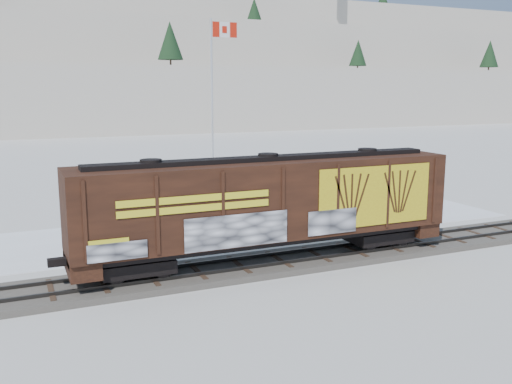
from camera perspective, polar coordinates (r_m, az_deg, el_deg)
name	(u,v)px	position (r m, az deg, el deg)	size (l,w,h in m)	color
ground	(239,271)	(25.89, -1.69, -7.88)	(500.00, 500.00, 0.00)	white
rail_track	(239,268)	(25.84, -1.70, -7.57)	(50.00, 3.40, 0.43)	#59544C
parking_strip	(189,232)	(32.68, -6.67, -4.03)	(40.00, 8.00, 0.03)	white
hillside	(37,64)	(162.96, -21.03, 11.90)	(360.00, 110.00, 93.00)	white
hopper_railcar	(268,202)	(25.65, 1.22, -1.03)	(17.56, 3.06, 4.70)	black
flagpole	(214,137)	(39.43, -4.22, 5.48)	(2.30, 0.90, 12.65)	silver
car_silver	(128,233)	(29.78, -12.68, -3.97)	(1.95, 4.84, 1.65)	silver
car_white	(144,221)	(32.05, -11.13, -2.86)	(1.79, 5.14, 1.69)	white
car_dark	(220,221)	(32.34, -3.61, -2.94)	(1.79, 4.41, 1.28)	black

